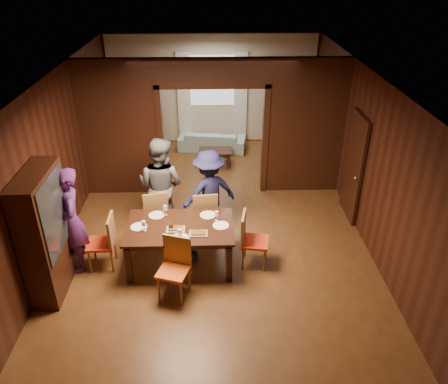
{
  "coord_description": "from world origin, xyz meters",
  "views": [
    {
      "loc": [
        -0.01,
        -6.98,
        4.72
      ],
      "look_at": [
        0.17,
        -0.4,
        1.05
      ],
      "focal_mm": 35.0,
      "sensor_mm": 36.0,
      "label": 1
    }
  ],
  "objects_px": {
    "chair_left": "(101,242)",
    "chair_far_r": "(205,213)",
    "sofa": "(212,141)",
    "person_purple": "(71,221)",
    "coffee_table": "(215,158)",
    "hutch": "(46,233)",
    "person_grey": "(161,186)",
    "chair_far_l": "(156,211)",
    "person_navy": "(209,192)",
    "chair_right": "(255,240)",
    "dining_table": "(181,245)",
    "chair_near": "(173,270)"
  },
  "relations": [
    {
      "from": "chair_left",
      "to": "chair_far_r",
      "type": "bearing_deg",
      "value": 115.06
    },
    {
      "from": "sofa",
      "to": "chair_left",
      "type": "height_order",
      "value": "chair_left"
    },
    {
      "from": "person_purple",
      "to": "coffee_table",
      "type": "relative_size",
      "value": 2.27
    },
    {
      "from": "chair_far_r",
      "to": "sofa",
      "type": "bearing_deg",
      "value": -98.84
    },
    {
      "from": "chair_far_r",
      "to": "hutch",
      "type": "distance_m",
      "value": 2.76
    },
    {
      "from": "person_grey",
      "to": "person_purple",
      "type": "bearing_deg",
      "value": 63.86
    },
    {
      "from": "sofa",
      "to": "chair_far_l",
      "type": "xyz_separation_m",
      "value": [
        -1.06,
        -3.94,
        0.23
      ]
    },
    {
      "from": "person_navy",
      "to": "coffee_table",
      "type": "height_order",
      "value": "person_navy"
    },
    {
      "from": "chair_left",
      "to": "hutch",
      "type": "relative_size",
      "value": 0.48
    },
    {
      "from": "person_navy",
      "to": "chair_right",
      "type": "xyz_separation_m",
      "value": [
        0.76,
        -1.09,
        -0.33
      ]
    },
    {
      "from": "person_navy",
      "to": "chair_far_l",
      "type": "xyz_separation_m",
      "value": [
        -0.99,
        -0.13,
        -0.33
      ]
    },
    {
      "from": "sofa",
      "to": "chair_right",
      "type": "xyz_separation_m",
      "value": [
        0.7,
        -4.9,
        0.23
      ]
    },
    {
      "from": "dining_table",
      "to": "chair_far_l",
      "type": "xyz_separation_m",
      "value": [
        -0.51,
        0.91,
        0.1
      ]
    },
    {
      "from": "dining_table",
      "to": "chair_near",
      "type": "relative_size",
      "value": 1.81
    },
    {
      "from": "chair_far_r",
      "to": "person_navy",
      "type": "bearing_deg",
      "value": -121.37
    },
    {
      "from": "sofa",
      "to": "hutch",
      "type": "bearing_deg",
      "value": 73.54
    },
    {
      "from": "chair_right",
      "to": "chair_far_r",
      "type": "relative_size",
      "value": 1.0
    },
    {
      "from": "person_navy",
      "to": "hutch",
      "type": "xyz_separation_m",
      "value": [
        -2.44,
        -1.54,
        0.19
      ]
    },
    {
      "from": "chair_far_r",
      "to": "dining_table",
      "type": "bearing_deg",
      "value": 58.23
    },
    {
      "from": "person_purple",
      "to": "chair_far_l",
      "type": "bearing_deg",
      "value": 105.1
    },
    {
      "from": "person_purple",
      "to": "coffee_table",
      "type": "height_order",
      "value": "person_purple"
    },
    {
      "from": "person_navy",
      "to": "chair_far_l",
      "type": "bearing_deg",
      "value": -17.0
    },
    {
      "from": "chair_left",
      "to": "chair_near",
      "type": "height_order",
      "value": "same"
    },
    {
      "from": "person_navy",
      "to": "chair_near",
      "type": "xyz_separation_m",
      "value": [
        -0.55,
        -1.82,
        -0.33
      ]
    },
    {
      "from": "person_grey",
      "to": "dining_table",
      "type": "height_order",
      "value": "person_grey"
    },
    {
      "from": "person_navy",
      "to": "coffee_table",
      "type": "distance_m",
      "value": 2.91
    },
    {
      "from": "sofa",
      "to": "coffee_table",
      "type": "bearing_deg",
      "value": 103.04
    },
    {
      "from": "dining_table",
      "to": "chair_near",
      "type": "bearing_deg",
      "value": -94.56
    },
    {
      "from": "hutch",
      "to": "chair_right",
      "type": "bearing_deg",
      "value": 8.03
    },
    {
      "from": "dining_table",
      "to": "hutch",
      "type": "relative_size",
      "value": 0.88
    },
    {
      "from": "chair_right",
      "to": "chair_near",
      "type": "height_order",
      "value": "same"
    },
    {
      "from": "chair_far_r",
      "to": "chair_far_l",
      "type": "bearing_deg",
      "value": -10.91
    },
    {
      "from": "dining_table",
      "to": "coffee_table",
      "type": "xyz_separation_m",
      "value": [
        0.62,
        3.89,
        -0.18
      ]
    },
    {
      "from": "person_grey",
      "to": "chair_right",
      "type": "distance_m",
      "value": 2.04
    },
    {
      "from": "chair_right",
      "to": "chair_near",
      "type": "bearing_deg",
      "value": 129.04
    },
    {
      "from": "coffee_table",
      "to": "chair_far_r",
      "type": "height_order",
      "value": "chair_far_r"
    },
    {
      "from": "dining_table",
      "to": "chair_right",
      "type": "xyz_separation_m",
      "value": [
        1.24,
        -0.04,
        0.1
      ]
    },
    {
      "from": "sofa",
      "to": "person_navy",
      "type": "bearing_deg",
      "value": 97.71
    },
    {
      "from": "person_grey",
      "to": "person_navy",
      "type": "xyz_separation_m",
      "value": [
        0.88,
        -0.04,
        -0.12
      ]
    },
    {
      "from": "hutch",
      "to": "chair_left",
      "type": "bearing_deg",
      "value": 36.13
    },
    {
      "from": "person_navy",
      "to": "dining_table",
      "type": "bearing_deg",
      "value": 40.63
    },
    {
      "from": "person_purple",
      "to": "hutch",
      "type": "xyz_separation_m",
      "value": [
        -0.23,
        -0.47,
        0.09
      ]
    },
    {
      "from": "dining_table",
      "to": "chair_left",
      "type": "height_order",
      "value": "chair_left"
    },
    {
      "from": "chair_left",
      "to": "chair_far_l",
      "type": "xyz_separation_m",
      "value": [
        0.81,
        0.94,
        0.0
      ]
    },
    {
      "from": "sofa",
      "to": "chair_far_r",
      "type": "bearing_deg",
      "value": 96.47
    },
    {
      "from": "person_navy",
      "to": "chair_far_l",
      "type": "height_order",
      "value": "person_navy"
    },
    {
      "from": "person_purple",
      "to": "person_grey",
      "type": "xyz_separation_m",
      "value": [
        1.33,
        1.11,
        0.02
      ]
    },
    {
      "from": "chair_left",
      "to": "chair_far_r",
      "type": "height_order",
      "value": "same"
    },
    {
      "from": "sofa",
      "to": "coffee_table",
      "type": "distance_m",
      "value": 0.97
    },
    {
      "from": "chair_left",
      "to": "hutch",
      "type": "height_order",
      "value": "hutch"
    }
  ]
}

